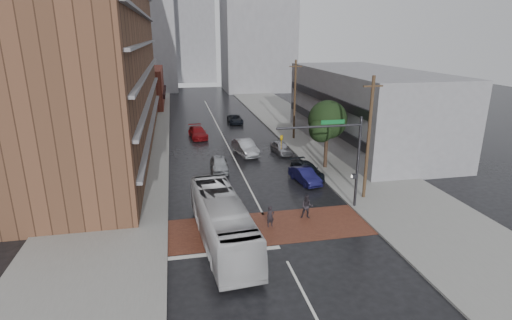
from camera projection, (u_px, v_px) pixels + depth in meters
name	position (u px, v px, depth m)	size (l,w,h in m)	color
ground	(271.00, 231.00, 27.53)	(160.00, 160.00, 0.00)	black
crosswalk	(270.00, 227.00, 27.99)	(14.00, 5.00, 0.02)	brown
sidewalk_west	(132.00, 145.00, 48.67)	(9.00, 90.00, 0.15)	gray
sidewalk_east	(311.00, 136.00, 53.07)	(9.00, 90.00, 0.15)	gray
apartment_block	(95.00, 24.00, 43.08)	(10.00, 44.00, 28.00)	brown
storefront_west	(141.00, 87.00, 74.65)	(8.00, 16.00, 7.00)	maroon
building_east	(366.00, 108.00, 48.02)	(11.00, 26.00, 9.00)	gray
distant_tower_west	(135.00, 21.00, 92.94)	(18.00, 16.00, 32.00)	gray
distant_tower_east	(258.00, 12.00, 92.08)	(16.00, 14.00, 36.00)	gray
distant_tower_center	(193.00, 38.00, 112.70)	(12.00, 10.00, 24.00)	gray
street_tree	(327.00, 122.00, 38.98)	(4.20, 4.10, 6.90)	#332319
signal_mast	(341.00, 150.00, 29.56)	(6.50, 0.30, 7.20)	#2D2D33
utility_pole_near	(369.00, 138.00, 31.40)	(1.60, 0.26, 10.00)	#473321
utility_pole_far	(295.00, 99.00, 50.09)	(1.60, 0.26, 10.00)	#473321
transit_bus	(222.00, 221.00, 25.46)	(2.61, 11.16, 3.11)	silver
pedestrian_a	(270.00, 216.00, 27.90)	(0.56, 0.37, 1.54)	black
pedestrian_b	(307.00, 207.00, 29.13)	(0.89, 0.69, 1.83)	#262227
car_travel_a	(219.00, 164.00, 39.28)	(1.71, 4.26, 1.45)	#B0B3B8
car_travel_b	(245.00, 148.00, 44.64)	(1.77, 5.09, 1.68)	#B2B5BB
car_travel_c	(198.00, 132.00, 52.05)	(2.02, 4.97, 1.44)	maroon
suv_travel	(235.00, 119.00, 60.65)	(2.07, 4.49, 1.25)	black
car_parked_near	(305.00, 176.00, 36.25)	(1.43, 4.11, 1.35)	#12113E
car_parked_mid	(307.00, 170.00, 37.80)	(1.86, 4.56, 1.32)	black
car_parked_far	(281.00, 148.00, 45.28)	(1.59, 3.95, 1.35)	#9B9CA2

